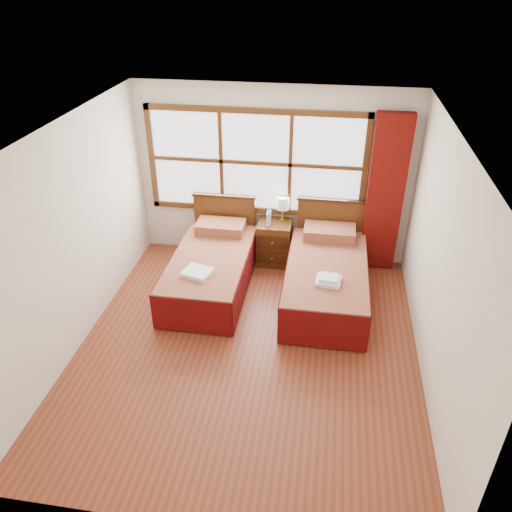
# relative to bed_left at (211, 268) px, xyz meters

# --- Properties ---
(floor) EXTENTS (4.50, 4.50, 0.00)m
(floor) POSITION_rel_bed_left_xyz_m (0.71, -1.20, -0.30)
(floor) COLOR brown
(floor) RESTS_ON ground
(ceiling) EXTENTS (4.50, 4.50, 0.00)m
(ceiling) POSITION_rel_bed_left_xyz_m (0.71, -1.20, 2.30)
(ceiling) COLOR white
(ceiling) RESTS_ON wall_back
(wall_back) EXTENTS (4.00, 0.00, 4.00)m
(wall_back) POSITION_rel_bed_left_xyz_m (0.71, 1.05, 1.00)
(wall_back) COLOR silver
(wall_back) RESTS_ON floor
(wall_left) EXTENTS (0.00, 4.50, 4.50)m
(wall_left) POSITION_rel_bed_left_xyz_m (-1.29, -1.20, 1.00)
(wall_left) COLOR silver
(wall_left) RESTS_ON floor
(wall_right) EXTENTS (0.00, 4.50, 4.50)m
(wall_right) POSITION_rel_bed_left_xyz_m (2.71, -1.20, 1.00)
(wall_right) COLOR silver
(wall_right) RESTS_ON floor
(window) EXTENTS (3.16, 0.06, 1.56)m
(window) POSITION_rel_bed_left_xyz_m (0.46, 1.01, 1.20)
(window) COLOR white
(window) RESTS_ON wall_back
(curtain) EXTENTS (0.50, 0.16, 2.30)m
(curtain) POSITION_rel_bed_left_xyz_m (2.31, 0.91, 0.87)
(curtain) COLOR #690E0A
(curtain) RESTS_ON wall_back
(bed_left) EXTENTS (1.03, 2.05, 1.00)m
(bed_left) POSITION_rel_bed_left_xyz_m (0.00, 0.00, 0.00)
(bed_left) COLOR #361B0B
(bed_left) RESTS_ON floor
(bed_right) EXTENTS (1.07, 2.09, 1.04)m
(bed_right) POSITION_rel_bed_left_xyz_m (1.59, -0.00, 0.01)
(bed_right) COLOR #361B0B
(bed_right) RESTS_ON floor
(nightstand) EXTENTS (0.49, 0.49, 0.66)m
(nightstand) POSITION_rel_bed_left_xyz_m (0.78, 0.80, 0.03)
(nightstand) COLOR #502C11
(nightstand) RESTS_ON floor
(towels_left) EXTENTS (0.41, 0.38, 0.05)m
(towels_left) POSITION_rel_bed_left_xyz_m (-0.05, -0.52, 0.26)
(towels_left) COLOR white
(towels_left) RESTS_ON bed_left
(towels_right) EXTENTS (0.33, 0.30, 0.09)m
(towels_right) POSITION_rel_bed_left_xyz_m (1.62, -0.49, 0.29)
(towels_right) COLOR white
(towels_right) RESTS_ON bed_right
(lamp) EXTENTS (0.19, 0.19, 0.36)m
(lamp) POSITION_rel_bed_left_xyz_m (0.88, 0.94, 0.61)
(lamp) COLOR gold
(lamp) RESTS_ON nightstand
(bottle_near) EXTENTS (0.06, 0.06, 0.24)m
(bottle_near) POSITION_rel_bed_left_xyz_m (0.70, 0.78, 0.46)
(bottle_near) COLOR #A8CBD9
(bottle_near) RESTS_ON nightstand
(bottle_far) EXTENTS (0.06, 0.06, 0.24)m
(bottle_far) POSITION_rel_bed_left_xyz_m (0.70, 0.71, 0.46)
(bottle_far) COLOR #A8CBD9
(bottle_far) RESTS_ON nightstand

